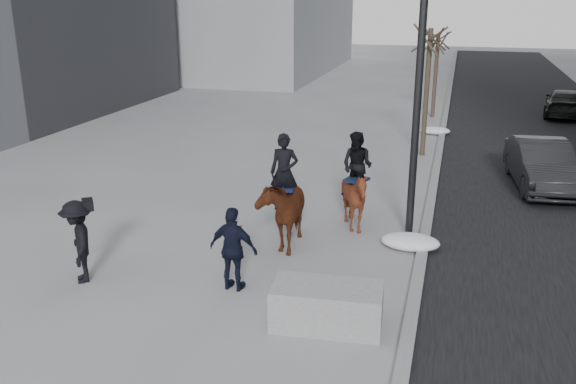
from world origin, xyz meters
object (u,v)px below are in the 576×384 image
(mounted_left, at_px, (283,205))
(mounted_right, at_px, (356,192))
(car_near, at_px, (542,165))
(planter, at_px, (327,306))

(mounted_left, height_order, mounted_right, mounted_left)
(mounted_left, bearing_deg, mounted_right, 43.40)
(car_near, relative_size, mounted_left, 1.66)
(planter, xyz_separation_m, mounted_left, (-1.81, 3.43, 0.60))
(car_near, bearing_deg, mounted_right, -140.79)
(planter, xyz_separation_m, car_near, (4.62, 9.82, 0.33))
(mounted_left, relative_size, mounted_right, 1.07)
(car_near, xyz_separation_m, mounted_right, (-4.93, -4.98, 0.27))
(planter, bearing_deg, mounted_right, 93.73)
(mounted_right, bearing_deg, planter, -86.27)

